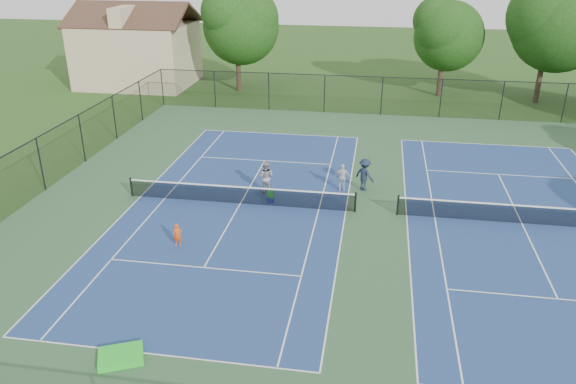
% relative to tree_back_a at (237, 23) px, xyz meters
% --- Properties ---
extents(ground, '(140.00, 140.00, 0.00)m').
position_rel_tree_back_a_xyz_m(ground, '(13.00, -24.00, -6.04)').
color(ground, '#234716').
rests_on(ground, ground).
extents(court_pad, '(36.00, 36.00, 0.01)m').
position_rel_tree_back_a_xyz_m(court_pad, '(13.00, -24.00, -6.03)').
color(court_pad, '#325A35').
rests_on(court_pad, ground).
extents(tennis_court_left, '(12.00, 23.83, 1.07)m').
position_rel_tree_back_a_xyz_m(tennis_court_left, '(6.00, -24.00, -5.94)').
color(tennis_court_left, navy).
rests_on(tennis_court_left, ground).
extents(tennis_court_right, '(12.00, 23.83, 1.07)m').
position_rel_tree_back_a_xyz_m(tennis_court_right, '(20.00, -24.00, -5.94)').
color(tennis_court_right, navy).
rests_on(tennis_court_right, ground).
extents(perimeter_fence, '(36.08, 36.08, 3.02)m').
position_rel_tree_back_a_xyz_m(perimeter_fence, '(13.00, -24.00, -4.44)').
color(perimeter_fence, black).
rests_on(perimeter_fence, ground).
extents(tree_back_a, '(6.80, 6.80, 9.15)m').
position_rel_tree_back_a_xyz_m(tree_back_a, '(0.00, 0.00, 0.00)').
color(tree_back_a, '#2D2116').
rests_on(tree_back_a, ground).
extents(tree_back_c, '(6.00, 6.00, 8.40)m').
position_rel_tree_back_a_xyz_m(tree_back_c, '(18.00, 1.00, -0.56)').
color(tree_back_c, '#2D2116').
rests_on(tree_back_c, ground).
extents(tree_back_d, '(7.80, 7.80, 10.37)m').
position_rel_tree_back_a_xyz_m(tree_back_d, '(26.00, 0.00, 0.79)').
color(tree_back_d, '#2D2116').
rests_on(tree_back_d, ground).
extents(clapboard_house, '(10.80, 8.10, 7.65)m').
position_rel_tree_back_a_xyz_m(clapboard_house, '(-10.00, 1.00, -2.95)').
color(clapboard_house, tan).
rests_on(clapboard_house, ground).
extents(child_player, '(0.44, 0.36, 1.06)m').
position_rel_tree_back_a_xyz_m(child_player, '(4.30, -28.74, -5.51)').
color(child_player, '#EB4B0F').
rests_on(child_player, ground).
extents(instructor, '(0.94, 0.77, 1.79)m').
position_rel_tree_back_a_xyz_m(instructor, '(7.04, -22.33, -5.14)').
color(instructor, gray).
rests_on(instructor, ground).
extents(bystander_a, '(0.92, 0.41, 1.54)m').
position_rel_tree_back_a_xyz_m(bystander_a, '(11.10, -21.41, -5.27)').
color(bystander_a, silver).
rests_on(bystander_a, ground).
extents(bystander_b, '(1.34, 1.23, 1.81)m').
position_rel_tree_back_a_xyz_m(bystander_b, '(12.28, -21.14, -5.13)').
color(bystander_b, '#182435').
rests_on(bystander_b, ground).
extents(ball_crate, '(0.39, 0.34, 0.28)m').
position_rel_tree_back_a_xyz_m(ball_crate, '(7.51, -23.51, -5.90)').
color(ball_crate, navy).
rests_on(ball_crate, ground).
extents(ball_hopper, '(0.36, 0.31, 0.41)m').
position_rel_tree_back_a_xyz_m(ball_hopper, '(7.51, -23.51, -5.56)').
color(ball_hopper, green).
rests_on(ball_hopper, ball_crate).
extents(green_tarp, '(1.74, 1.58, 0.20)m').
position_rel_tree_back_a_xyz_m(green_tarp, '(5.01, -36.27, -5.93)').
color(green_tarp, '#1DC31B').
rests_on(green_tarp, ground).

